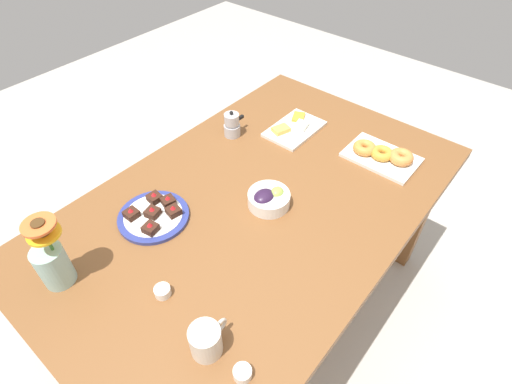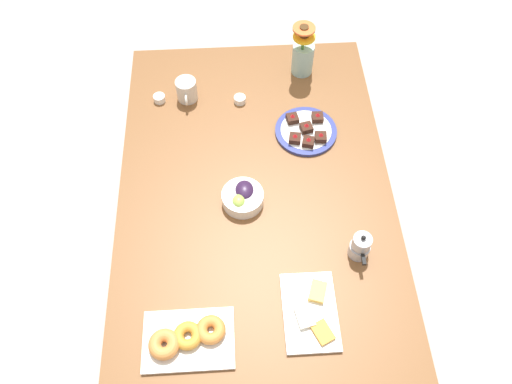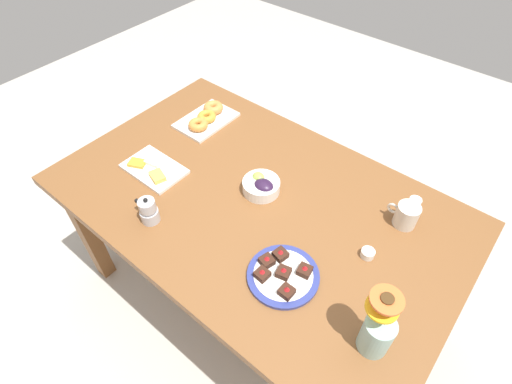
% 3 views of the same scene
% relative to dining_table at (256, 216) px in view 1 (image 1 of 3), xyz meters
% --- Properties ---
extents(ground_plane, '(6.00, 6.00, 0.00)m').
position_rel_dining_table_xyz_m(ground_plane, '(0.00, 0.00, -0.65)').
color(ground_plane, '#B7B2A8').
extents(dining_table, '(1.60, 1.00, 0.74)m').
position_rel_dining_table_xyz_m(dining_table, '(0.00, 0.00, 0.00)').
color(dining_table, brown).
rests_on(dining_table, ground_plane).
extents(coffee_mug, '(0.12, 0.08, 0.09)m').
position_rel_dining_table_xyz_m(coffee_mug, '(-0.50, -0.25, 0.13)').
color(coffee_mug, beige).
rests_on(coffee_mug, dining_table).
extents(grape_bowl, '(0.15, 0.15, 0.07)m').
position_rel_dining_table_xyz_m(grape_bowl, '(0.01, -0.05, 0.12)').
color(grape_bowl, white).
rests_on(grape_bowl, dining_table).
extents(cheese_platter, '(0.26, 0.17, 0.03)m').
position_rel_dining_table_xyz_m(cheese_platter, '(0.44, 0.15, 0.10)').
color(cheese_platter, white).
rests_on(cheese_platter, dining_table).
extents(croissant_platter, '(0.19, 0.28, 0.05)m').
position_rel_dining_table_xyz_m(croissant_platter, '(0.50, -0.24, 0.11)').
color(croissant_platter, white).
rests_on(croissant_platter, dining_table).
extents(jam_cup_honey, '(0.05, 0.05, 0.03)m').
position_rel_dining_table_xyz_m(jam_cup_honey, '(-0.47, -0.04, 0.10)').
color(jam_cup_honey, white).
rests_on(jam_cup_honey, dining_table).
extents(jam_cup_berry, '(0.05, 0.05, 0.03)m').
position_rel_dining_table_xyz_m(jam_cup_berry, '(-0.49, -0.37, 0.10)').
color(jam_cup_berry, white).
rests_on(jam_cup_berry, dining_table).
extents(dessert_plate, '(0.24, 0.24, 0.05)m').
position_rel_dining_table_xyz_m(dessert_plate, '(-0.29, 0.21, 0.10)').
color(dessert_plate, navy).
rests_on(dessert_plate, dining_table).
extents(flower_vase, '(0.11, 0.10, 0.25)m').
position_rel_dining_table_xyz_m(flower_vase, '(-0.63, 0.23, 0.17)').
color(flower_vase, '#99C1B7').
rests_on(flower_vase, dining_table).
extents(moka_pot, '(0.11, 0.07, 0.12)m').
position_rel_dining_table_xyz_m(moka_pot, '(0.24, 0.33, 0.13)').
color(moka_pot, '#B7B7BC').
rests_on(moka_pot, dining_table).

